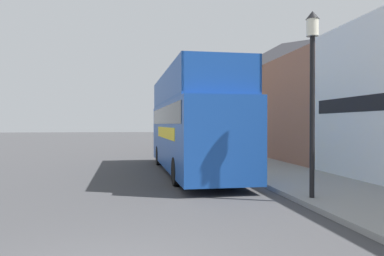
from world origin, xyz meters
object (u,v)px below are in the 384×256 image
tour_bus (192,129)px  lamp_post_nearest (312,70)px  parked_car_ahead_of_bus (182,146)px  lamp_post_second (230,100)px

tour_bus → lamp_post_nearest: (2.19, -6.57, 1.64)m
parked_car_ahead_of_bus → lamp_post_nearest: (1.54, -14.74, 2.86)m
parked_car_ahead_of_bus → lamp_post_nearest: bearing=-85.4°
tour_bus → lamp_post_second: 3.75m
parked_car_ahead_of_bus → lamp_post_nearest: size_ratio=0.82×
tour_bus → lamp_post_nearest: 7.12m
lamp_post_nearest → lamp_post_second: bearing=88.9°
tour_bus → lamp_post_second: size_ratio=2.35×
lamp_post_second → parked_car_ahead_of_bus: bearing=107.0°
parked_car_ahead_of_bus → lamp_post_second: (1.72, -5.64, 2.65)m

